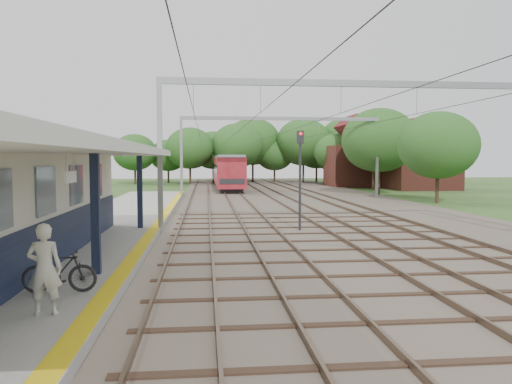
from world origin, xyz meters
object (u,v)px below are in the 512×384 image
train (225,169)px  signal_post (300,167)px  person (45,269)px  bicycle (59,271)px

train → signal_post: signal_post is taller
signal_post → person: bearing=-114.3°
person → bicycle: size_ratio=1.09×
train → signal_post: 41.59m
bicycle → train: bearing=-7.2°
person → train: size_ratio=0.05×
signal_post → train: bearing=98.9°
person → train: bearing=-98.1°
person → bicycle: bearing=-85.7°
person → bicycle: person is taller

